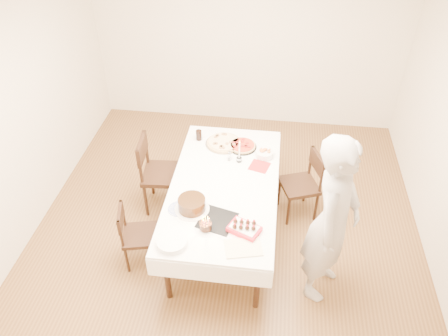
# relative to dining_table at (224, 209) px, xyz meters

# --- Properties ---
(floor) EXTENTS (5.00, 5.00, 0.00)m
(floor) POSITION_rel_dining_table_xyz_m (0.03, -0.00, -0.38)
(floor) COLOR brown
(floor) RESTS_ON ground
(wall_back) EXTENTS (4.50, 0.04, 2.70)m
(wall_back) POSITION_rel_dining_table_xyz_m (0.03, 2.50, 0.98)
(wall_back) COLOR beige
(wall_back) RESTS_ON floor
(wall_left) EXTENTS (0.04, 5.00, 2.70)m
(wall_left) POSITION_rel_dining_table_xyz_m (-2.22, -0.00, 0.98)
(wall_left) COLOR beige
(wall_left) RESTS_ON floor
(dining_table) EXTENTS (1.17, 2.16, 0.75)m
(dining_table) POSITION_rel_dining_table_xyz_m (0.00, 0.00, 0.00)
(dining_table) COLOR white
(dining_table) RESTS_ON floor
(chair_right_savory) EXTENTS (0.57, 0.57, 0.86)m
(chair_right_savory) POSITION_rel_dining_table_xyz_m (0.84, 0.45, 0.06)
(chair_right_savory) COLOR #321A10
(chair_right_savory) RESTS_ON floor
(chair_left_savory) EXTENTS (0.55, 0.55, 0.99)m
(chair_left_savory) POSITION_rel_dining_table_xyz_m (-0.78, 0.38, 0.12)
(chair_left_savory) COLOR #321A10
(chair_left_savory) RESTS_ON floor
(chair_left_dessert) EXTENTS (0.47, 0.47, 0.77)m
(chair_left_dessert) POSITION_rel_dining_table_xyz_m (-0.83, -0.50, 0.01)
(chair_left_dessert) COLOR #321A10
(chair_left_dessert) RESTS_ON floor
(person) EXTENTS (0.67, 0.79, 1.86)m
(person) POSITION_rel_dining_table_xyz_m (1.08, -0.58, 0.55)
(person) COLOR beige
(person) RESTS_ON floor
(pizza_white) EXTENTS (0.53, 0.53, 0.04)m
(pizza_white) POSITION_rel_dining_table_xyz_m (-0.10, 0.72, 0.40)
(pizza_white) COLOR beige
(pizza_white) RESTS_ON dining_table
(pizza_pepperoni) EXTENTS (0.45, 0.45, 0.04)m
(pizza_pepperoni) POSITION_rel_dining_table_xyz_m (0.13, 0.69, 0.40)
(pizza_pepperoni) COLOR red
(pizza_pepperoni) RESTS_ON dining_table
(red_placemat) EXTENTS (0.26, 0.26, 0.01)m
(red_placemat) POSITION_rel_dining_table_xyz_m (0.36, 0.36, 0.38)
(red_placemat) COLOR #B21E1E
(red_placemat) RESTS_ON dining_table
(pasta_bowl) EXTENTS (0.24, 0.24, 0.07)m
(pasta_bowl) POSITION_rel_dining_table_xyz_m (0.40, 0.55, 0.42)
(pasta_bowl) COLOR white
(pasta_bowl) RESTS_ON dining_table
(taper_candle) EXTENTS (0.08, 0.08, 0.29)m
(taper_candle) POSITION_rel_dining_table_xyz_m (0.12, 0.42, 0.52)
(taper_candle) COLOR white
(taper_candle) RESTS_ON dining_table
(shaker_pair) EXTENTS (0.09, 0.09, 0.09)m
(shaker_pair) POSITION_rel_dining_table_xyz_m (0.00, 0.42, 0.42)
(shaker_pair) COLOR white
(shaker_pair) RESTS_ON dining_table
(cola_glass) EXTENTS (0.08, 0.08, 0.13)m
(cola_glass) POSITION_rel_dining_table_xyz_m (-0.41, 0.78, 0.44)
(cola_glass) COLOR black
(cola_glass) RESTS_ON dining_table
(layer_cake) EXTENTS (0.39, 0.39, 0.14)m
(layer_cake) POSITION_rel_dining_table_xyz_m (-0.27, -0.42, 0.44)
(layer_cake) COLOR #321C0C
(layer_cake) RESTS_ON dining_table
(cake_board) EXTENTS (0.41, 0.41, 0.01)m
(cake_board) POSITION_rel_dining_table_xyz_m (0.00, -0.54, 0.38)
(cake_board) COLOR black
(cake_board) RESTS_ON dining_table
(birthday_cake) EXTENTS (0.13, 0.13, 0.13)m
(birthday_cake) POSITION_rel_dining_table_xyz_m (-0.09, -0.66, 0.45)
(birthday_cake) COLOR #35180E
(birthday_cake) RESTS_ON dining_table
(strawberry_box) EXTENTS (0.35, 0.30, 0.07)m
(strawberry_box) POSITION_rel_dining_table_xyz_m (0.28, -0.64, 0.41)
(strawberry_box) COLOR red
(strawberry_box) RESTS_ON dining_table
(box_lid) EXTENTS (0.38, 0.30, 0.03)m
(box_lid) POSITION_rel_dining_table_xyz_m (0.29, -0.85, 0.38)
(box_lid) COLOR beige
(box_lid) RESTS_ON dining_table
(plate_stack) EXTENTS (0.32, 0.32, 0.06)m
(plate_stack) POSITION_rel_dining_table_xyz_m (-0.37, -0.89, 0.40)
(plate_stack) COLOR white
(plate_stack) RESTS_ON dining_table
(china_plate) EXTENTS (0.26, 0.26, 0.01)m
(china_plate) POSITION_rel_dining_table_xyz_m (-0.40, -0.43, 0.38)
(china_plate) COLOR white
(china_plate) RESTS_ON dining_table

